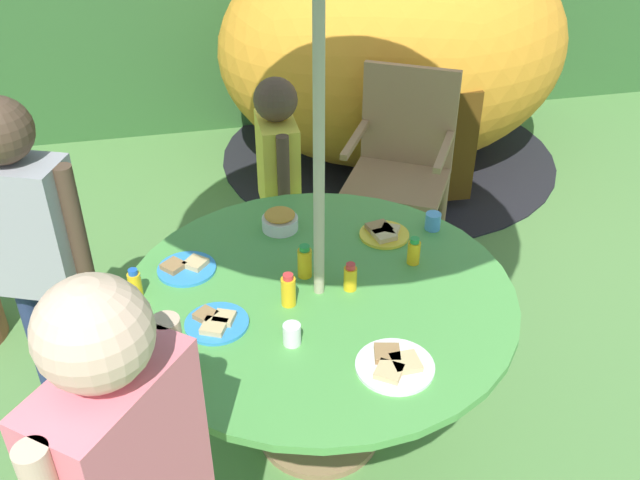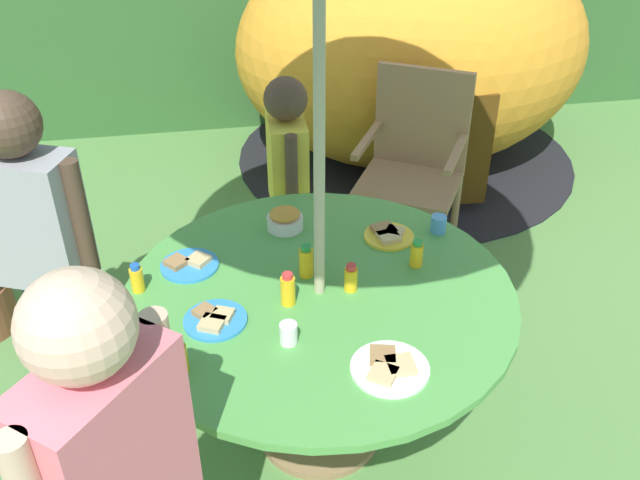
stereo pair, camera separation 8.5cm
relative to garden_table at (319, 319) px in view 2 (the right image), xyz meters
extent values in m
cube|color=#548442|center=(0.00, 0.00, -0.59)|extent=(10.00, 10.00, 0.02)
cylinder|color=#93704C|center=(0.00, 0.00, -0.56)|extent=(0.48, 0.48, 0.03)
cylinder|color=#93704C|center=(0.00, 0.00, -0.24)|extent=(0.11, 0.11, 0.67)
cylinder|color=#519E47|center=(0.00, 0.00, 0.11)|extent=(1.35, 1.35, 0.03)
cylinder|color=#B7AD8C|center=(0.00, 0.00, 0.58)|extent=(0.04, 0.04, 2.32)
cylinder|color=#93704C|center=(0.35, 1.06, -0.37)|extent=(0.04, 0.04, 0.42)
cylinder|color=#93704C|center=(0.74, 0.84, -0.37)|extent=(0.04, 0.04, 0.42)
cylinder|color=#93704C|center=(0.56, 1.42, -0.37)|extent=(0.04, 0.04, 0.42)
cylinder|color=#93704C|center=(0.95, 1.20, -0.37)|extent=(0.04, 0.04, 0.42)
cube|color=#93704C|center=(0.65, 1.13, -0.14)|extent=(0.65, 0.64, 0.04)
cube|color=#93704C|center=(0.75, 1.31, 0.14)|extent=(0.44, 0.27, 0.52)
cube|color=#93704C|center=(0.46, 1.24, 0.08)|extent=(0.26, 0.42, 0.03)
cube|color=#93704C|center=(0.84, 1.02, 0.08)|extent=(0.26, 0.42, 0.03)
ellipsoid|color=orange|center=(0.97, 2.27, 0.16)|extent=(2.27, 1.70, 1.48)
cylinder|color=black|center=(0.97, 2.27, -0.57)|extent=(2.34, 2.34, 0.01)
cube|color=#4B310D|center=(0.93, 1.50, -0.17)|extent=(0.61, 0.06, 0.67)
cylinder|color=#3F3F47|center=(0.01, 0.99, -0.32)|extent=(0.07, 0.07, 0.50)
cylinder|color=#3F3F47|center=(0.01, 0.86, -0.32)|extent=(0.07, 0.07, 0.50)
cube|color=yellow|center=(0.01, 0.93, 0.14)|extent=(0.16, 0.29, 0.43)
cylinder|color=#4C3828|center=(0.01, 1.09, 0.16)|extent=(0.05, 0.05, 0.38)
cylinder|color=#4C3828|center=(0.01, 0.76, 0.16)|extent=(0.05, 0.05, 0.38)
sphere|color=#4C3828|center=(0.01, 0.93, 0.45)|extent=(0.19, 0.19, 0.19)
cylinder|color=navy|center=(-1.04, 0.42, -0.28)|extent=(0.08, 0.08, 0.60)
cylinder|color=navy|center=(-0.91, 0.36, -0.28)|extent=(0.08, 0.08, 0.60)
cube|color=#99999E|center=(-0.97, 0.39, 0.28)|extent=(0.39, 0.31, 0.51)
cylinder|color=#4C3828|center=(-0.79, 0.32, 0.30)|extent=(0.06, 0.06, 0.46)
sphere|color=#4C3828|center=(-0.97, 0.39, 0.64)|extent=(0.23, 0.23, 0.23)
cube|color=#EA727F|center=(-0.61, -0.77, 0.32)|extent=(0.38, 0.41, 0.53)
cylinder|color=#D8B293|center=(-0.49, -0.61, 0.35)|extent=(0.07, 0.07, 0.48)
sphere|color=#D8B293|center=(-0.61, -0.77, 0.71)|extent=(0.24, 0.24, 0.24)
cylinder|color=white|center=(-0.06, 0.42, 0.15)|extent=(0.14, 0.14, 0.05)
ellipsoid|color=gold|center=(-0.06, 0.42, 0.19)|extent=(0.12, 0.12, 0.03)
cylinder|color=yellow|center=(0.32, 0.28, 0.13)|extent=(0.19, 0.19, 0.01)
cube|color=tan|center=(0.34, 0.29, 0.15)|extent=(0.09, 0.09, 0.02)
cube|color=#9E7547|center=(0.30, 0.31, 0.15)|extent=(0.10, 0.10, 0.02)
cube|color=tan|center=(0.31, 0.26, 0.15)|extent=(0.09, 0.09, 0.02)
cylinder|color=#338CD8|center=(-0.36, -0.10, 0.13)|extent=(0.21, 0.21, 0.01)
cube|color=tan|center=(-0.33, -0.10, 0.15)|extent=(0.09, 0.09, 0.02)
cube|color=#9E7547|center=(-0.39, -0.07, 0.15)|extent=(0.09, 0.09, 0.02)
cube|color=tan|center=(-0.37, -0.14, 0.15)|extent=(0.10, 0.10, 0.02)
cylinder|color=#338CD8|center=(-0.44, 0.22, 0.13)|extent=(0.21, 0.21, 0.01)
cube|color=tan|center=(-0.40, 0.22, 0.15)|extent=(0.10, 0.10, 0.02)
cube|color=#9E7547|center=(-0.48, 0.22, 0.15)|extent=(0.10, 0.10, 0.02)
cylinder|color=white|center=(0.14, -0.41, 0.13)|extent=(0.24, 0.24, 0.01)
cube|color=tan|center=(0.17, -0.42, 0.15)|extent=(0.08, 0.08, 0.02)
cube|color=#9E7547|center=(0.13, -0.37, 0.15)|extent=(0.09, 0.09, 0.02)
cube|color=tan|center=(0.11, -0.45, 0.15)|extent=(0.10, 0.10, 0.02)
cylinder|color=yellow|center=(0.11, -0.01, 0.17)|extent=(0.05, 0.05, 0.09)
cylinder|color=red|center=(0.11, -0.01, 0.22)|extent=(0.03, 0.03, 0.02)
cylinder|color=yellow|center=(-0.03, 0.10, 0.18)|extent=(0.05, 0.05, 0.11)
cylinder|color=green|center=(-0.03, 0.10, 0.24)|extent=(0.04, 0.04, 0.02)
cylinder|color=yellow|center=(-0.11, -0.05, 0.18)|extent=(0.05, 0.05, 0.10)
cylinder|color=red|center=(-0.11, -0.05, 0.24)|extent=(0.03, 0.03, 0.02)
cylinder|color=yellow|center=(-0.61, 0.11, 0.17)|extent=(0.05, 0.05, 0.09)
cylinder|color=blue|center=(-0.61, 0.11, 0.22)|extent=(0.03, 0.03, 0.02)
cylinder|color=yellow|center=(-0.47, -0.31, 0.17)|extent=(0.05, 0.05, 0.09)
cylinder|color=blue|center=(-0.47, -0.31, 0.23)|extent=(0.03, 0.03, 0.02)
cylinder|color=yellow|center=(0.37, 0.09, 0.17)|extent=(0.05, 0.05, 0.09)
cylinder|color=green|center=(0.37, 0.09, 0.22)|extent=(0.03, 0.03, 0.02)
cylinder|color=white|center=(-0.14, -0.24, 0.16)|extent=(0.06, 0.06, 0.07)
cylinder|color=#4C99D8|center=(0.51, 0.29, 0.16)|extent=(0.06, 0.06, 0.07)
camera|label=1|loc=(-0.40, -1.87, 1.61)|focal=39.67mm
camera|label=2|loc=(-0.32, -1.89, 1.61)|focal=39.67mm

